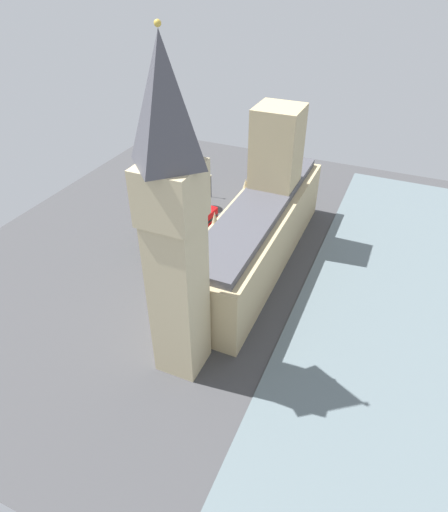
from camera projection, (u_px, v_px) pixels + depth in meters
The scene contains 11 objects.
ground_plane at pixel (248, 259), 100.51m from camera, with size 126.43×126.43×0.00m, color #424244.
river_thames at pixel (387, 294), 90.37m from camera, with size 32.93×113.79×0.25m, color slate.
parliament_building at pixel (261, 222), 96.10m from camera, with size 13.60×56.43×32.34m.
clock_tower at pixel (174, 227), 60.23m from camera, with size 8.13×8.13×52.75m.
double_decker_bus_near_tower at pixel (203, 222), 108.87m from camera, with size 3.55×10.70×4.75m.
car_blue_far_end at pixel (197, 255), 100.57m from camera, with size 2.38×4.82×1.74m.
car_silver_leading at pixel (175, 272), 95.08m from camera, with size 2.21×4.78×1.74m.
pedestrian_under_trees at pixel (241, 228), 110.29m from camera, with size 0.51×0.60×1.55m.
plane_tree_trailing at pixel (157, 225), 99.65m from camera, with size 6.80×6.80×9.80m.
plane_tree_kerbside at pixel (198, 184), 116.42m from camera, with size 4.61×4.61×9.17m.
street_lamp_corner at pixel (211, 182), 122.76m from camera, with size 0.56×0.56×6.98m.
Camera 1 is at (-27.62, 76.75, 58.97)m, focal length 30.64 mm.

